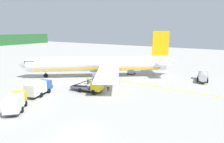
% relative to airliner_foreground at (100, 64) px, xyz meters
% --- Properties ---
extents(airliner_foreground, '(30.23, 35.35, 11.90)m').
position_rel_airliner_foreground_xyz_m(airliner_foreground, '(0.00, 0.00, 0.00)').
color(airliner_foreground, white).
rests_on(airliner_foreground, ground).
extents(service_truck_fuel, '(3.16, 7.22, 2.74)m').
position_rel_airliner_foreground_xyz_m(service_truck_fuel, '(-11.76, -6.33, -2.23)').
color(service_truck_fuel, yellow).
rests_on(service_truck_fuel, ground).
extents(service_truck_baggage, '(6.08, 3.80, 2.70)m').
position_rel_airliner_foreground_xyz_m(service_truck_baggage, '(-18.65, 1.07, -1.88)').
color(service_truck_baggage, '#2659A5').
rests_on(service_truck_baggage, ground).
extents(service_truck_catering, '(5.67, 5.57, 2.60)m').
position_rel_airliner_foreground_xyz_m(service_truck_catering, '(-25.31, -2.08, -1.91)').
color(service_truck_catering, yellow).
rests_on(service_truck_catering, ground).
extents(service_truck_pushback, '(6.45, 2.98, 2.40)m').
position_rel_airliner_foreground_xyz_m(service_truck_pushback, '(9.31, -23.72, -1.99)').
color(service_truck_pushback, white).
rests_on(service_truck_pushback, ground).
extents(cargo_container_near, '(2.30, 2.30, 1.98)m').
position_rel_airliner_foreground_xyz_m(cargo_container_near, '(-14.13, 3.61, -2.45)').
color(cargo_container_near, '#333338').
rests_on(cargo_container_near, ground).
extents(cargo_container_mid, '(1.94, 1.94, 1.96)m').
position_rel_airliner_foreground_xyz_m(cargo_container_mid, '(6.89, -5.67, -2.47)').
color(cargo_container_mid, '#333338').
rests_on(cargo_container_mid, ground).
extents(crew_marshaller, '(0.63, 0.23, 1.74)m').
position_rel_airliner_foreground_xyz_m(crew_marshaller, '(-7.68, -1.96, -2.36)').
color(crew_marshaller, '#191E33').
rests_on(crew_marshaller, ground).
extents(crew_loader_left, '(0.50, 0.47, 1.62)m').
position_rel_airliner_foreground_xyz_m(crew_loader_left, '(-9.00, -8.40, -2.44)').
color(crew_loader_left, '#191E33').
rests_on(crew_loader_left, ground).
extents(crew_loader_right, '(0.46, 0.51, 1.78)m').
position_rel_airliner_foreground_xyz_m(crew_loader_right, '(-6.88, -2.99, -2.33)').
color(crew_loader_right, '#191E33').
rests_on(crew_loader_right, ground).
extents(apron_guide_line, '(0.30, 60.00, 0.01)m').
position_rel_airliner_foreground_xyz_m(apron_guide_line, '(-1.13, -4.54, -3.39)').
color(apron_guide_line, yellow).
rests_on(apron_guide_line, ground).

